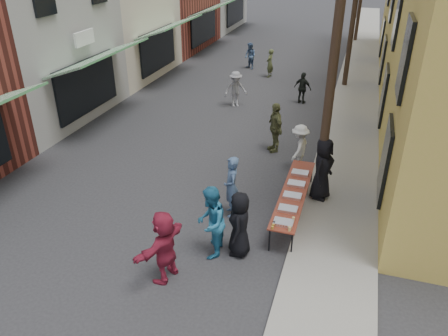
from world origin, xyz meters
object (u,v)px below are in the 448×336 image
Objects in this scene: catering_tray_sausage at (283,222)px; server at (322,169)px; utility_pole_near at (335,53)px; serving_table at (294,193)px; guest_front_c at (211,222)px; guest_front_a at (240,224)px.

server reaches higher than catering_tray_sausage.
utility_pole_near is at bearing 70.83° from server.
guest_front_c reaches higher than serving_table.
catering_tray_sausage is at bearing 107.29° from guest_front_c.
guest_front_c is at bearing -123.02° from utility_pole_near.
catering_tray_sausage is at bearing -90.00° from serving_table.
guest_front_c is (-1.68, -2.44, 0.25)m from serving_table.
utility_pole_near is at bearing 139.05° from guest_front_c.
utility_pole_near is at bearing 146.66° from guest_front_a.
serving_table is (-0.61, -1.07, -3.79)m from utility_pole_near.
serving_table is 1.65m from catering_tray_sausage.
catering_tray_sausage is (-0.00, -1.65, 0.08)m from serving_table.
guest_front_c is at bearing -124.50° from serving_table.
catering_tray_sausage is 2.78m from server.
utility_pole_near reaches higher than catering_tray_sausage.
serving_table is 2.05× the size of server.
serving_table is at bearing -119.46° from utility_pole_near.
utility_pole_near is 3.98m from serving_table.
catering_tray_sausage is 0.26× the size of server.
catering_tray_sausage is at bearing 110.60° from guest_front_a.
catering_tray_sausage is at bearing -177.68° from server.
catering_tray_sausage is 0.28× the size of guest_front_a.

